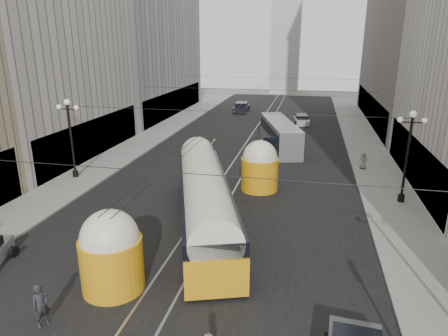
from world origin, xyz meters
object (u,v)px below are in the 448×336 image
at_px(city_bus, 280,133).
at_px(pedestrian_sidewalk_right, 363,160).
at_px(streetcar, 204,197).
at_px(pedestrian_crossing_a, 41,306).

bearing_deg(city_bus, pedestrian_sidewalk_right, -38.52).
relative_size(streetcar, pedestrian_crossing_a, 9.24).
distance_m(city_bus, pedestrian_crossing_a, 30.73).
bearing_deg(pedestrian_crossing_a, streetcar, 8.89).
xyz_separation_m(streetcar, pedestrian_sidewalk_right, (10.68, 13.74, -1.00)).
distance_m(streetcar, pedestrian_crossing_a, 10.81).
height_order(streetcar, pedestrian_crossing_a, streetcar).
bearing_deg(city_bus, streetcar, -98.23).
bearing_deg(pedestrian_sidewalk_right, city_bus, -42.91).
relative_size(city_bus, pedestrian_sidewalk_right, 7.75).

